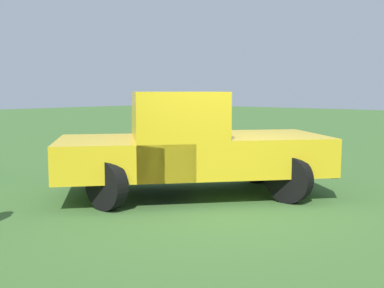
% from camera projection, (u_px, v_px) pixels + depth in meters
% --- Properties ---
extents(ground_plane, '(80.00, 80.00, 0.00)m').
position_uv_depth(ground_plane, '(211.00, 206.00, 7.34)').
color(ground_plane, '#3D662D').
extents(pickup_truck, '(4.48, 4.79, 1.81)m').
position_uv_depth(pickup_truck, '(185.00, 142.00, 8.06)').
color(pickup_truck, black).
rests_on(pickup_truck, ground_plane).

